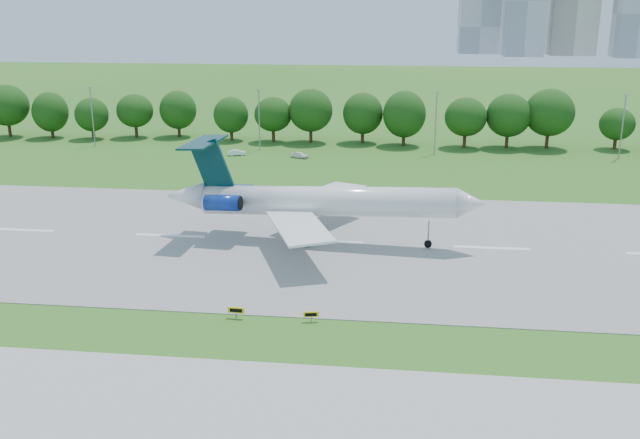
{
  "coord_description": "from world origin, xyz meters",
  "views": [
    {
      "loc": [
        9.17,
        -57.97,
        28.0
      ],
      "look_at": [
        0.01,
        18.0,
        5.03
      ],
      "focal_mm": 40.0,
      "sensor_mm": 36.0,
      "label": 1
    }
  ],
  "objects_px": {
    "taxi_sign_left": "(236,310)",
    "service_vehicle_a": "(237,153)",
    "service_vehicle_b": "(300,155)",
    "airliner": "(311,200)"
  },
  "relations": [
    {
      "from": "service_vehicle_b",
      "to": "taxi_sign_left",
      "type": "bearing_deg",
      "value": -153.84
    },
    {
      "from": "taxi_sign_left",
      "to": "service_vehicle_a",
      "type": "distance_m",
      "value": 76.24
    },
    {
      "from": "service_vehicle_a",
      "to": "service_vehicle_b",
      "type": "height_order",
      "value": "service_vehicle_b"
    },
    {
      "from": "airliner",
      "to": "service_vehicle_a",
      "type": "xyz_separation_m",
      "value": [
        -21.41,
        50.85,
        -4.8
      ]
    },
    {
      "from": "taxi_sign_left",
      "to": "service_vehicle_a",
      "type": "height_order",
      "value": "service_vehicle_a"
    },
    {
      "from": "taxi_sign_left",
      "to": "service_vehicle_a",
      "type": "xyz_separation_m",
      "value": [
        -17.43,
        74.22,
        -0.25
      ]
    },
    {
      "from": "airliner",
      "to": "service_vehicle_b",
      "type": "bearing_deg",
      "value": 104.17
    },
    {
      "from": "service_vehicle_b",
      "to": "airliner",
      "type": "bearing_deg",
      "value": -147.57
    },
    {
      "from": "taxi_sign_left",
      "to": "service_vehicle_b",
      "type": "bearing_deg",
      "value": 97.63
    },
    {
      "from": "taxi_sign_left",
      "to": "service_vehicle_a",
      "type": "relative_size",
      "value": 0.46
    }
  ]
}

